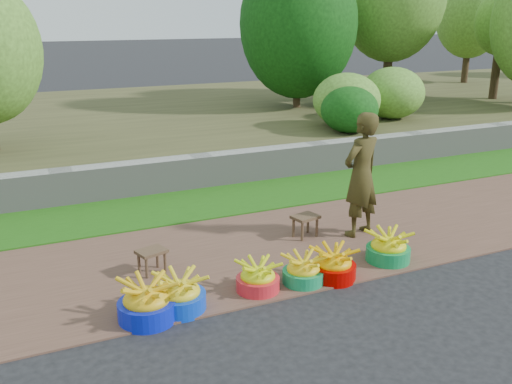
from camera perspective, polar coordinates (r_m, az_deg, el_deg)
name	(u,v)px	position (r m, az deg, el deg)	size (l,w,h in m)	color
ground_plane	(330,290)	(6.16, 7.44, -9.68)	(120.00, 120.00, 0.00)	black
dirt_shoulder	(277,247)	(7.14, 2.15, -5.51)	(80.00, 2.50, 0.02)	brown
grass_verge	(220,200)	(8.86, -3.66, -0.85)	(80.00, 1.50, 0.04)	#215F12
retaining_wall	(201,171)	(9.55, -5.52, 2.06)	(80.00, 0.35, 0.55)	gray
earth_bank	(134,124)	(14.17, -12.13, 6.71)	(80.00, 10.00, 0.50)	#474725
vegetation	(179,19)	(12.83, -7.68, 16.76)	(36.65, 7.70, 4.60)	#382818
basin_a	(147,303)	(5.58, -10.88, -10.81)	(0.55, 0.55, 0.41)	#0A1BC6
basin_b	(179,294)	(5.70, -7.66, -10.11)	(0.51, 0.51, 0.38)	#093AD0
basin_c	(258,278)	(6.01, 0.19, -8.63)	(0.46, 0.46, 0.34)	red
basin_d	(303,271)	(6.19, 4.74, -7.90)	(0.45, 0.45, 0.33)	#158D52
basin_e	(333,265)	(6.33, 7.76, -7.26)	(0.49, 0.49, 0.37)	#AB0200
basin_f	(388,248)	(6.86, 13.09, -5.50)	(0.51, 0.51, 0.38)	#118744
stool_left	(152,255)	(6.46, -10.40, -6.18)	(0.36, 0.31, 0.27)	#503926
stool_right	(305,220)	(7.38, 4.96, -2.80)	(0.37, 0.31, 0.29)	#503926
vendor_woman	(361,175)	(7.39, 10.48, 1.69)	(0.59, 0.39, 1.61)	black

